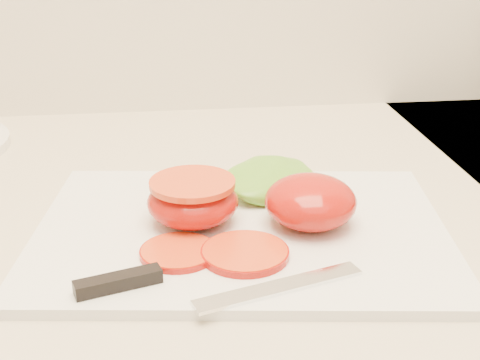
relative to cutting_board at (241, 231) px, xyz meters
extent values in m
cube|color=beige|center=(0.12, 0.10, -0.02)|extent=(3.92, 0.65, 0.03)
cube|color=white|center=(0.00, 0.00, 0.00)|extent=(0.43, 0.33, 0.01)
ellipsoid|color=#B21610|center=(0.07, 0.00, 0.03)|extent=(0.09, 0.09, 0.05)
ellipsoid|color=#B21610|center=(-0.05, 0.02, 0.03)|extent=(0.09, 0.09, 0.04)
cylinder|color=red|center=(-0.05, 0.02, 0.05)|extent=(0.08, 0.08, 0.01)
cylinder|color=#CB4917|center=(0.00, -0.06, 0.01)|extent=(0.08, 0.08, 0.01)
cylinder|color=#CB4917|center=(-0.06, -0.05, 0.01)|extent=(0.07, 0.07, 0.01)
ellipsoid|color=#69A32B|center=(0.04, 0.08, 0.02)|extent=(0.15, 0.14, 0.03)
cube|color=silver|center=(0.02, -0.11, 0.01)|extent=(0.15, 0.06, 0.00)
cube|color=black|center=(-0.11, -0.10, 0.01)|extent=(0.07, 0.04, 0.01)
camera|label=1|loc=(-0.07, -0.57, 0.30)|focal=50.00mm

